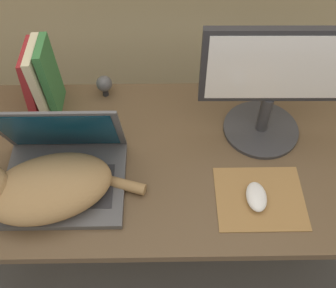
# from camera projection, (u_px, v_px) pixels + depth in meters

# --- Properties ---
(desk) EXTENTS (1.48, 0.64, 0.74)m
(desk) POSITION_uv_depth(u_px,v_px,m) (167.00, 171.00, 1.32)
(desk) COLOR brown
(desk) RESTS_ON ground_plane
(laptop) EXTENTS (0.34, 0.28, 0.28)m
(laptop) POSITION_uv_depth(u_px,v_px,m) (63.00, 168.00, 1.17)
(laptop) COLOR #4C4C51
(laptop) RESTS_ON desk
(cat) EXTENTS (0.47, 0.30, 0.15)m
(cat) POSITION_uv_depth(u_px,v_px,m) (40.00, 188.00, 1.12)
(cat) COLOR #99754C
(cat) RESTS_ON desk
(external_monitor) EXTENTS (0.41, 0.24, 0.38)m
(external_monitor) POSITION_uv_depth(u_px,v_px,m) (273.00, 84.00, 1.18)
(external_monitor) COLOR #333338
(external_monitor) RESTS_ON desk
(mousepad) EXTENTS (0.25, 0.21, 0.00)m
(mousepad) POSITION_uv_depth(u_px,v_px,m) (260.00, 198.00, 1.17)
(mousepad) COLOR olive
(mousepad) RESTS_ON desk
(computer_mouse) EXTENTS (0.06, 0.10, 0.03)m
(computer_mouse) POSITION_uv_depth(u_px,v_px,m) (256.00, 197.00, 1.16)
(computer_mouse) COLOR silver
(computer_mouse) RESTS_ON mousepad
(book_row) EXTENTS (0.09, 0.16, 0.25)m
(book_row) POSITION_uv_depth(u_px,v_px,m) (41.00, 79.00, 1.31)
(book_row) COLOR maroon
(book_row) RESTS_ON desk
(webcam) EXTENTS (0.05, 0.05, 0.08)m
(webcam) POSITION_uv_depth(u_px,v_px,m) (104.00, 84.00, 1.39)
(webcam) COLOR #232328
(webcam) RESTS_ON desk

